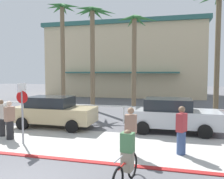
% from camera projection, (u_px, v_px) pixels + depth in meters
% --- Properties ---
extents(ground_plane, '(80.00, 80.00, 0.00)m').
position_uv_depth(ground_plane, '(112.00, 118.00, 15.80)').
color(ground_plane, '#5B5B60').
extents(sidewalk_strip, '(44.00, 4.00, 0.02)m').
position_uv_depth(sidewalk_strip, '(78.00, 142.00, 10.20)').
color(sidewalk_strip, beige).
rests_on(sidewalk_strip, ground).
extents(curb_paint, '(44.00, 0.24, 0.03)m').
position_uv_depth(curb_paint, '(56.00, 158.00, 8.27)').
color(curb_paint, maroon).
rests_on(curb_paint, ground).
extents(building_backdrop, '(19.96, 10.53, 9.14)m').
position_uv_depth(building_backdrop, '(127.00, 61.00, 32.02)').
color(building_backdrop, beige).
rests_on(building_backdrop, ground).
extents(rail_fence, '(24.60, 0.08, 1.04)m').
position_uv_depth(rail_fence, '(106.00, 108.00, 14.29)').
color(rail_fence, white).
rests_on(rail_fence, ground).
extents(stop_sign_bike_lane, '(0.52, 0.56, 2.56)m').
position_uv_depth(stop_sign_bike_lane, '(22.00, 104.00, 9.84)').
color(stop_sign_bike_lane, gray).
rests_on(stop_sign_bike_lane, ground).
extents(palm_tree_1, '(2.88, 3.67, 8.79)m').
position_uv_depth(palm_tree_1, '(62.00, 33.00, 20.03)').
color(palm_tree_1, '#756047').
rests_on(palm_tree_1, ground).
extents(palm_tree_2, '(3.25, 3.73, 8.07)m').
position_uv_depth(palm_tree_2, '(93.00, 31.00, 18.38)').
color(palm_tree_2, '#756047').
rests_on(palm_tree_2, ground).
extents(palm_tree_3, '(3.24, 2.87, 7.43)m').
position_uv_depth(palm_tree_3, '(135.00, 42.00, 18.34)').
color(palm_tree_3, '#756047').
rests_on(palm_tree_3, ground).
extents(palm_tree_4, '(3.26, 3.27, 8.62)m').
position_uv_depth(palm_tree_4, '(218.00, 23.00, 16.63)').
color(palm_tree_4, brown).
rests_on(palm_tree_4, ground).
extents(car_tan_1, '(4.40, 2.02, 1.69)m').
position_uv_depth(car_tan_1, '(54.00, 112.00, 12.95)').
color(car_tan_1, tan).
rests_on(car_tan_1, ground).
extents(car_silver_2, '(4.40, 2.02, 1.69)m').
position_uv_depth(car_silver_2, '(172.00, 115.00, 11.91)').
color(car_silver_2, '#B2B7BC').
rests_on(car_silver_2, ground).
extents(cyclist_red_0, '(0.39, 1.80, 1.50)m').
position_uv_depth(cyclist_red_0, '(127.00, 159.00, 6.36)').
color(cyclist_red_0, black).
rests_on(cyclist_red_0, ground).
extents(pedestrian_0, '(0.43, 0.48, 1.79)m').
position_uv_depth(pedestrian_0, '(181.00, 132.00, 8.62)').
color(pedestrian_0, '#384C7A').
rests_on(pedestrian_0, ground).
extents(pedestrian_1, '(0.43, 0.36, 1.74)m').
position_uv_depth(pedestrian_1, '(2.00, 119.00, 11.13)').
color(pedestrian_1, '#232326').
rests_on(pedestrian_1, ground).
extents(pedestrian_2, '(0.44, 0.48, 1.74)m').
position_uv_depth(pedestrian_2, '(10.00, 122.00, 10.58)').
color(pedestrian_2, '#232326').
rests_on(pedestrian_2, ground).
extents(pedestrian_3, '(0.41, 0.33, 1.77)m').
position_uv_depth(pedestrian_3, '(131.00, 134.00, 8.47)').
color(pedestrian_3, gray).
rests_on(pedestrian_3, ground).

